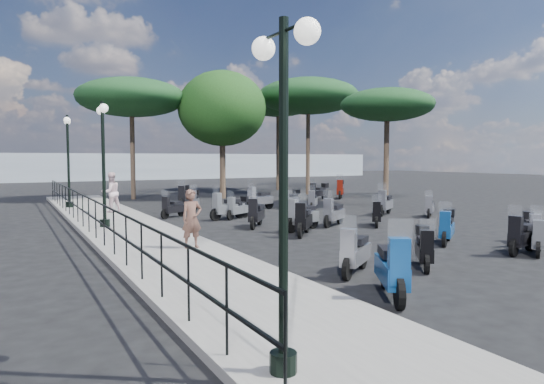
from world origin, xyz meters
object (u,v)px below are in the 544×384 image
scooter_21 (385,204)px  pine_0 (278,104)px  scooter_12 (522,237)px  scooter_22 (313,201)px  scooter_4 (173,208)px  scooter_0 (392,270)px  woman (192,219)px  scooter_11 (195,201)px  scooter_6 (424,249)px  scooter_9 (227,208)px  lamp_post_0 (284,174)px  scooter_2 (302,216)px  scooter_8 (303,221)px  scooter_14 (334,214)px  scooter_5 (184,196)px  lamp_post_1 (103,156)px  scooter_1 (355,253)px  scooter_19 (539,239)px  pine_2 (132,98)px  scooter_7 (447,227)px  scooter_15 (376,215)px  broadleaf_tree (222,109)px  scooter_17 (259,200)px  pine_1 (308,97)px  lamp_post_2 (68,155)px  pedestrian_far (111,192)px  scooter_16 (291,199)px  scooter_3 (256,214)px  scooter_20 (429,208)px  scooter_10 (238,208)px  pine_3 (387,105)px  scooter_23 (319,192)px  scooter_13 (531,229)px

scooter_21 → pine_0: pine_0 is taller
scooter_12 → scooter_22: bearing=-21.3°
scooter_4 → scooter_12: (5.64, -11.74, 0.05)m
scooter_0 → scooter_12: (5.74, 1.43, -0.06)m
woman → scooter_11: size_ratio=1.05×
scooter_6 → scooter_9: 10.10m
scooter_0 → pine_0: (12.67, 26.58, 6.16)m
lamp_post_0 → woman: (1.60, 7.51, -1.40)m
scooter_2 → scooter_8: 1.02m
scooter_14 → pine_0: (8.17, 18.63, 6.21)m
woman → scooter_5: woman is taller
lamp_post_1 → scooter_1: 9.92m
scooter_4 → scooter_19: size_ratio=0.96×
scooter_21 → pine_2: pine_2 is taller
scooter_0 → pine_0: 30.08m
scooter_5 → scooter_9: (-0.22, -6.07, -0.04)m
scooter_5 → scooter_7: 14.56m
scooter_15 → pine_0: 21.50m
scooter_8 → broadleaf_tree: 15.86m
scooter_17 → pine_1: pine_1 is taller
scooter_7 → scooter_11: scooter_7 is taller
scooter_7 → scooter_19: (0.82, -2.25, -0.06)m
scooter_21 → pine_2: (-7.77, 13.50, 5.57)m
woman → scooter_17: bearing=49.1°
lamp_post_2 → pedestrian_far: size_ratio=2.52×
scooter_14 → scooter_16: 6.53m
scooter_7 → pine_0: (7.46, 23.19, 6.19)m
scooter_3 → scooter_21: scooter_21 is taller
scooter_17 → scooter_20: scooter_17 is taller
lamp_post_1 → scooter_12: size_ratio=2.62×
woman → scooter_8: 4.26m
scooter_10 → scooter_1: bearing=138.6°
scooter_10 → pine_3: pine_3 is taller
scooter_10 → scooter_15: (3.50, -4.42, -0.03)m
scooter_4 → scooter_23: size_ratio=0.81×
pedestrian_far → scooter_16: bearing=156.0°
scooter_12 → scooter_19: scooter_12 is taller
lamp_post_1 → pine_0: bearing=49.2°
scooter_4 → scooter_12: 13.02m
scooter_7 → scooter_19: size_ratio=1.02×
lamp_post_1 → pine_2: pine_2 is taller
scooter_21 → scooter_11: bearing=14.2°
woman → scooter_19: size_ratio=1.13×
lamp_post_2 → scooter_14: size_ratio=2.94×
scooter_1 → scooter_14: bearing=-68.4°
scooter_11 → scooter_16: scooter_11 is taller
scooter_21 → pedestrian_far: bearing=27.8°
scooter_21 → scooter_6: bearing=108.1°
scooter_13 → lamp_post_0: bearing=68.3°
scooter_19 → scooter_15: bearing=-29.3°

